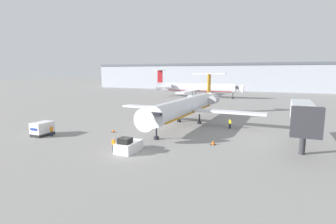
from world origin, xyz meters
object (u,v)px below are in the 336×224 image
airplane_parked_far_left (197,88)px  jet_bridge (303,115)px  airplane_main (188,106)px  worker_near_tug (114,145)px  luggage_cart (42,129)px  worker_by_wing (230,123)px  worker_on_apron (52,131)px  pushback_tug (129,146)px  traffic_cone_right (213,142)px  traffic_cone_left (113,130)px

airplane_parked_far_left → jet_bridge: 69.12m
airplane_main → worker_near_tug: (-2.63, -20.57, -2.58)m
luggage_cart → worker_by_wing: size_ratio=1.84×
worker_by_wing → worker_on_apron: size_ratio=1.02×
pushback_tug → jet_bridge: (19.90, 10.32, 3.71)m
airplane_main → airplane_parked_far_left: bearing=105.4°
worker_near_tug → traffic_cone_right: 13.46m
jet_bridge → pushback_tug: bearing=-152.6°
worker_near_tug → traffic_cone_left: (-6.26, 8.82, -0.60)m
airplane_parked_far_left → worker_near_tug: bearing=-80.9°
worker_near_tug → worker_by_wing: (10.95, 19.51, -0.01)m
jet_bridge → airplane_parked_far_left: bearing=118.6°
worker_by_wing → worker_on_apron: worker_by_wing is taller
worker_near_tug → worker_on_apron: 13.72m
worker_near_tug → worker_on_apron: size_ratio=1.03×
pushback_tug → jet_bridge: 22.73m
worker_near_tug → traffic_cone_right: size_ratio=2.48×
airplane_main → worker_on_apron: 24.17m
airplane_main → jet_bridge: 21.34m
pushback_tug → luggage_cart: size_ratio=1.21×
luggage_cart → worker_near_tug: size_ratio=1.83×
worker_by_wing → traffic_cone_right: bearing=-91.0°
airplane_parked_far_left → jet_bridge: bearing=-61.4°
traffic_cone_right → airplane_parked_far_left: airplane_parked_far_left is taller
pushback_tug → traffic_cone_left: (-8.05, 8.14, -0.44)m
pushback_tug → airplane_parked_far_left: (-13.22, 70.98, 3.01)m
airplane_main → luggage_cart: (-17.78, -18.08, -2.40)m
luggage_cart → worker_by_wing: luggage_cart is taller
pushback_tug → traffic_cone_right: pushback_tug is taller
luggage_cart → worker_near_tug: (15.14, -2.49, -0.18)m
traffic_cone_right → jet_bridge: (10.93, 2.93, 4.16)m
traffic_cone_left → airplane_parked_far_left: (-5.18, 62.84, 3.46)m
airplane_main → worker_on_apron: bearing=-132.0°
airplane_main → airplane_parked_far_left: 53.00m
worker_by_wing → worker_on_apron: bearing=-145.5°
traffic_cone_right → jet_bridge: bearing=15.0°
traffic_cone_left → luggage_cart: bearing=-144.5°
pushback_tug → traffic_cone_right: bearing=39.5°
airplane_main → airplane_parked_far_left: (-14.07, 51.09, 0.28)m
airplane_main → worker_on_apron: (-16.08, -17.85, -2.61)m
luggage_cart → worker_on_apron: bearing=7.6°
airplane_main → worker_near_tug: size_ratio=18.92×
worker_on_apron → worker_by_wing: bearing=34.5°
airplane_main → jet_bridge: (19.05, -9.57, 0.98)m
jet_bridge → worker_near_tug: bearing=-153.1°
airplane_main → worker_near_tug: 20.90m
airplane_main → worker_near_tug: airplane_main is taller
traffic_cone_right → airplane_main: bearing=123.0°
airplane_parked_far_left → pushback_tug: bearing=-79.4°
luggage_cart → worker_on_apron: luggage_cart is taller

